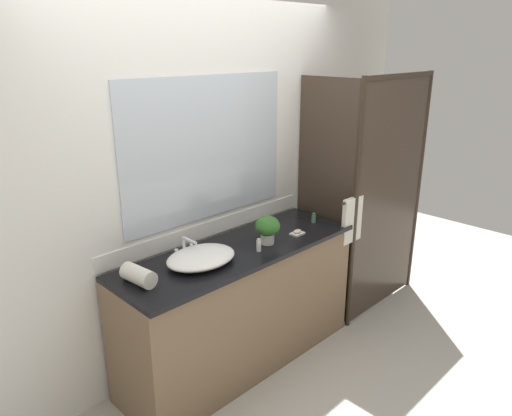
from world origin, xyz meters
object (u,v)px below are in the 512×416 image
potted_plant (267,228)px  amenity_bottle_shampoo (314,218)px  amenity_bottle_body_wash (259,245)px  rolled_towel_near_edge (138,275)px  faucet (185,249)px  sink_basin (201,257)px  soap_dish (297,232)px

potted_plant → amenity_bottle_shampoo: (0.55, 0.03, -0.08)m
amenity_bottle_body_wash → rolled_towel_near_edge: 0.83m
amenity_bottle_body_wash → rolled_towel_near_edge: rolled_towel_near_edge is taller
potted_plant → amenity_bottle_body_wash: size_ratio=2.25×
faucet → rolled_towel_near_edge: 0.44m
sink_basin → soap_dish: size_ratio=4.64×
sink_basin → faucet: size_ratio=2.73×
soap_dish → rolled_towel_near_edge: size_ratio=0.46×
amenity_bottle_shampoo → amenity_bottle_body_wash: amenity_bottle_body_wash is taller
soap_dish → amenity_bottle_shampoo: (0.28, 0.07, 0.02)m
faucet → potted_plant: 0.58m
sink_basin → potted_plant: (0.52, -0.07, 0.08)m
soap_dish → rolled_towel_near_edge: bearing=173.1°
potted_plant → amenity_bottle_shampoo: size_ratio=2.61×
sink_basin → faucet: faucet is taller
sink_basin → amenity_bottle_body_wash: 0.41m
rolled_towel_near_edge → faucet: bearing=16.7°
amenity_bottle_shampoo → amenity_bottle_body_wash: size_ratio=0.86×
sink_basin → faucet: (0.00, 0.17, 0.01)m
faucet → soap_dish: (0.80, -0.27, -0.03)m
potted_plant → amenity_bottle_body_wash: potted_plant is taller
faucet → soap_dish: size_ratio=1.70×
potted_plant → soap_dish: 0.30m
faucet → amenity_bottle_body_wash: (0.39, -0.29, -0.00)m
sink_basin → potted_plant: potted_plant is taller
sink_basin → faucet: 0.17m
faucet → amenity_bottle_shampoo: (1.07, -0.20, -0.01)m
soap_dish → rolled_towel_near_edge: rolled_towel_near_edge is taller
faucet → potted_plant: (0.52, -0.24, 0.07)m
sink_basin → rolled_towel_near_edge: bearing=174.9°
potted_plant → amenity_bottle_body_wash: (-0.14, -0.05, -0.08)m
soap_dish → amenity_bottle_body_wash: 0.41m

